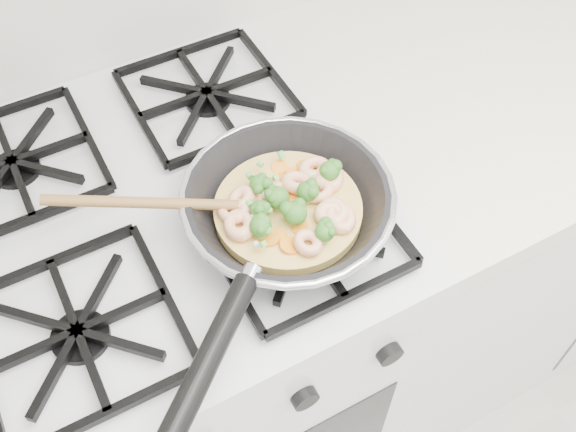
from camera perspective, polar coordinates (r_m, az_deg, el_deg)
name	(u,v)px	position (r m, az deg, el deg)	size (l,w,h in m)	color
stove	(191,347)	(1.31, -8.31, -11.00)	(0.60, 0.60, 0.92)	white
counter_right	(518,195)	(1.59, 18.99, 1.73)	(1.00, 0.60, 0.90)	white
skillet	(286,208)	(0.85, -0.21, 0.69)	(0.42, 0.36, 0.09)	black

